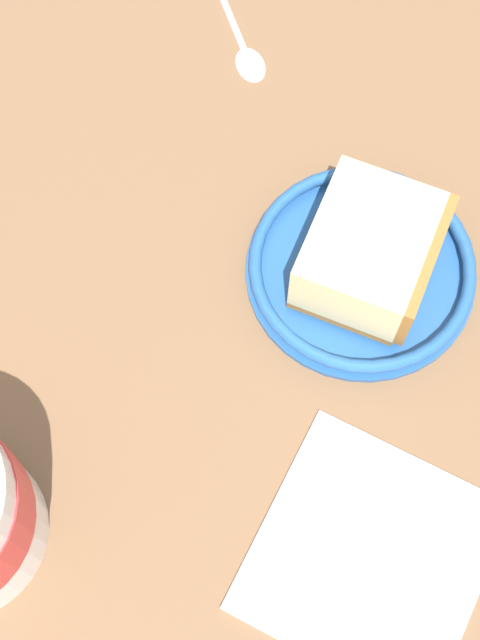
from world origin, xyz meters
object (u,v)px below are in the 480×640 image
object	(u,v)px
small_plate	(361,268)
cake_slice	(371,252)
teaspoon	(240,38)
folded_napkin	(370,556)

from	to	relation	value
small_plate	cake_slice	world-z (taller)	cake_slice
teaspoon	folded_napkin	world-z (taller)	teaspoon
teaspoon	folded_napkin	distance (cm)	36.01
small_plate	cake_slice	bearing A→B (deg)	166.07
small_plate	teaspoon	bearing A→B (deg)	-58.75
teaspoon	cake_slice	bearing A→B (deg)	121.79
small_plate	folded_napkin	bearing A→B (deg)	97.63
folded_napkin	small_plate	bearing A→B (deg)	-82.37
cake_slice	folded_napkin	distance (cm)	17.45
teaspoon	folded_napkin	size ratio (longest dim) A/B	0.96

